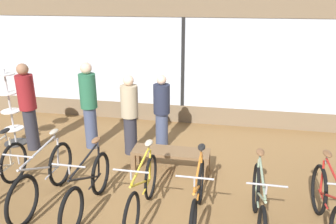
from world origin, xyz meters
TOP-DOWN VIEW (x-y plane):
  - ground_plane at (0.00, 0.00)m, footprint 24.00×24.00m
  - shop_back_wall at (0.00, 3.45)m, footprint 12.00×0.08m
  - bicycle_left at (-1.60, -0.36)m, footprint 0.46×1.83m
  - bicycle_center_left at (-0.84, -0.46)m, footprint 0.46×1.72m
  - bicycle_center at (-0.01, -0.44)m, footprint 0.46×1.77m
  - bicycle_center_right at (0.78, -0.43)m, footprint 0.46×1.77m
  - bicycle_right at (1.61, -0.47)m, footprint 0.46×1.80m
  - bicycle_far_right at (2.52, -0.33)m, footprint 0.46×1.77m
  - accessory_rack at (-3.40, 1.49)m, footprint 0.48×0.48m
  - display_bench at (0.16, 0.93)m, footprint 1.40×0.44m
  - customer_near_rack at (-0.21, 1.92)m, footprint 0.47×0.47m
  - customer_by_window at (-0.78, 1.53)m, footprint 0.37×0.51m
  - customer_mid_floor at (-1.68, 1.65)m, footprint 0.43×0.55m
  - customer_near_bench at (-2.86, 1.32)m, footprint 0.43×0.43m

SIDE VIEW (x-z plane):
  - ground_plane at x=0.00m, z-range 0.00..0.00m
  - display_bench at x=0.16m, z-range 0.14..0.56m
  - bicycle_center_left at x=-0.84m, z-range -0.13..0.89m
  - bicycle_center_right at x=0.78m, z-range -0.13..0.90m
  - bicycle_center at x=-0.01m, z-range -0.12..0.92m
  - bicycle_right at x=1.61m, z-range -0.12..0.93m
  - bicycle_far_right at x=2.52m, z-range -0.12..0.93m
  - bicycle_left at x=-1.60m, z-range -0.12..0.93m
  - accessory_rack at x=-3.40m, z-range -0.15..1.51m
  - customer_near_rack at x=-0.21m, z-range 0.03..1.61m
  - customer_by_window at x=-0.78m, z-range 0.06..1.70m
  - customer_near_bench at x=-2.86m, z-range 0.05..1.88m
  - customer_mid_floor at x=-1.68m, z-range 0.08..1.90m
  - shop_back_wall at x=0.00m, z-range 0.04..3.24m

